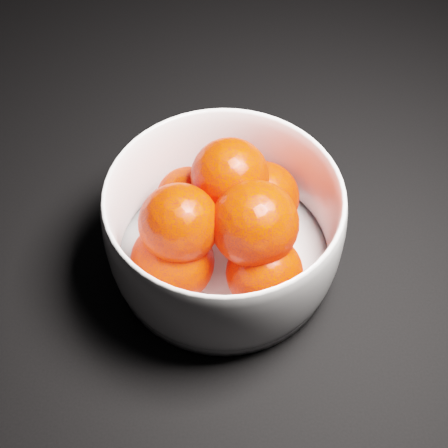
{
  "coord_description": "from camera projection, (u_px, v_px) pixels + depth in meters",
  "views": [
    {
      "loc": [
        -0.02,
        -0.58,
        0.49
      ],
      "look_at": [
        -0.02,
        -0.25,
        0.06
      ],
      "focal_mm": 50.0,
      "sensor_mm": 36.0,
      "label": 1
    }
  ],
  "objects": [
    {
      "name": "bowl",
      "position": [
        224.0,
        228.0,
        0.54
      ],
      "size": [
        0.21,
        0.21,
        0.1
      ],
      "rotation": [
        0.0,
        0.0,
        0.39
      ],
      "color": "silver",
      "rests_on": "ground"
    },
    {
      "name": "orange_pile",
      "position": [
        223.0,
        223.0,
        0.53
      ],
      "size": [
        0.15,
        0.15,
        0.11
      ],
      "color": "#F11A00",
      "rests_on": "bowl"
    },
    {
      "name": "ground",
      "position": [
        236.0,
        84.0,
        0.73
      ],
      "size": [
        3.0,
        3.0,
        0.0
      ],
      "primitive_type": "cube",
      "color": "black",
      "rests_on": "ground"
    }
  ]
}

